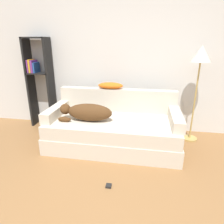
{
  "coord_description": "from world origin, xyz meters",
  "views": [
    {
      "loc": [
        0.49,
        -0.9,
        1.53
      ],
      "look_at": [
        0.03,
        1.72,
        0.58
      ],
      "focal_mm": 32.0,
      "sensor_mm": 36.0,
      "label": 1
    }
  ],
  "objects_px": {
    "laptop": "(132,122)",
    "throw_pillow": "(111,86)",
    "floor_lamp": "(200,62)",
    "dog": "(87,112)",
    "bookshelf": "(39,78)",
    "couch": "(113,133)",
    "power_adapter": "(109,186)"
  },
  "relations": [
    {
      "from": "couch",
      "to": "bookshelf",
      "type": "bearing_deg",
      "value": 157.64
    },
    {
      "from": "dog",
      "to": "laptop",
      "type": "bearing_deg",
      "value": 1.43
    },
    {
      "from": "dog",
      "to": "laptop",
      "type": "height_order",
      "value": "dog"
    },
    {
      "from": "couch",
      "to": "dog",
      "type": "relative_size",
      "value": 2.49
    },
    {
      "from": "power_adapter",
      "to": "laptop",
      "type": "bearing_deg",
      "value": 78.66
    },
    {
      "from": "dog",
      "to": "bookshelf",
      "type": "distance_m",
      "value": 1.34
    },
    {
      "from": "dog",
      "to": "throw_pillow",
      "type": "distance_m",
      "value": 0.65
    },
    {
      "from": "throw_pillow",
      "to": "bookshelf",
      "type": "relative_size",
      "value": 0.25
    },
    {
      "from": "laptop",
      "to": "power_adapter",
      "type": "xyz_separation_m",
      "value": [
        -0.17,
        -0.86,
        -0.43
      ]
    },
    {
      "from": "couch",
      "to": "floor_lamp",
      "type": "xyz_separation_m",
      "value": [
        1.21,
        0.43,
        1.04
      ]
    },
    {
      "from": "dog",
      "to": "floor_lamp",
      "type": "relative_size",
      "value": 0.53
    },
    {
      "from": "dog",
      "to": "bookshelf",
      "type": "bearing_deg",
      "value": 147.3
    },
    {
      "from": "dog",
      "to": "throw_pillow",
      "type": "height_order",
      "value": "throw_pillow"
    },
    {
      "from": "throw_pillow",
      "to": "floor_lamp",
      "type": "distance_m",
      "value": 1.39
    },
    {
      "from": "couch",
      "to": "power_adapter",
      "type": "relative_size",
      "value": 30.91
    },
    {
      "from": "floor_lamp",
      "to": "power_adapter",
      "type": "height_order",
      "value": "floor_lamp"
    },
    {
      "from": "dog",
      "to": "bookshelf",
      "type": "relative_size",
      "value": 0.49
    },
    {
      "from": "laptop",
      "to": "floor_lamp",
      "type": "distance_m",
      "value": 1.34
    },
    {
      "from": "dog",
      "to": "power_adapter",
      "type": "relative_size",
      "value": 12.43
    },
    {
      "from": "bookshelf",
      "to": "power_adapter",
      "type": "height_order",
      "value": "bookshelf"
    },
    {
      "from": "couch",
      "to": "floor_lamp",
      "type": "height_order",
      "value": "floor_lamp"
    },
    {
      "from": "laptop",
      "to": "power_adapter",
      "type": "bearing_deg",
      "value": -97.57
    },
    {
      "from": "bookshelf",
      "to": "power_adapter",
      "type": "distance_m",
      "value": 2.37
    },
    {
      "from": "power_adapter",
      "to": "couch",
      "type": "bearing_deg",
      "value": 96.68
    },
    {
      "from": "dog",
      "to": "throw_pillow",
      "type": "xyz_separation_m",
      "value": [
        0.26,
        0.51,
        0.29
      ]
    },
    {
      "from": "laptop",
      "to": "bookshelf",
      "type": "distance_m",
      "value": 1.93
    },
    {
      "from": "bookshelf",
      "to": "laptop",
      "type": "bearing_deg",
      "value": -21.45
    },
    {
      "from": "laptop",
      "to": "throw_pillow",
      "type": "distance_m",
      "value": 0.76
    },
    {
      "from": "throw_pillow",
      "to": "power_adapter",
      "type": "distance_m",
      "value": 1.61
    },
    {
      "from": "dog",
      "to": "bookshelf",
      "type": "height_order",
      "value": "bookshelf"
    },
    {
      "from": "laptop",
      "to": "couch",
      "type": "bearing_deg",
      "value": 167.26
    },
    {
      "from": "couch",
      "to": "throw_pillow",
      "type": "bearing_deg",
      "value": 105.24
    }
  ]
}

